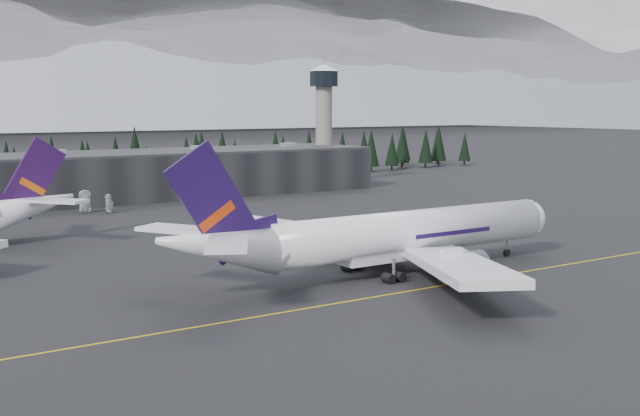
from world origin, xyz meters
TOP-DOWN VIEW (x-y plane):
  - ground at (0.00, 0.00)m, footprint 1400.00×1400.00m
  - taxiline at (0.00, -2.00)m, footprint 400.00×0.40m
  - terminal at (0.00, 125.00)m, footprint 160.00×30.00m
  - control_tower at (75.00, 128.00)m, footprint 10.00×10.00m
  - treeline at (0.00, 162.00)m, footprint 360.00×20.00m
  - jet_main at (2.86, 8.35)m, footprint 69.99×64.65m
  - gse_vehicle_a at (-10.90, 101.78)m, footprint 3.03×5.65m
  - gse_vehicle_b at (-6.11, 98.46)m, footprint 4.74×2.35m

SIDE VIEW (x-z plane):
  - ground at x=0.00m, z-range 0.00..0.00m
  - taxiline at x=0.00m, z-range 0.00..0.02m
  - gse_vehicle_a at x=-10.90m, z-range 0.00..1.51m
  - gse_vehicle_b at x=-6.11m, z-range 0.00..1.55m
  - jet_main at x=2.86m, z-range -4.49..16.10m
  - terminal at x=0.00m, z-range 0.00..12.60m
  - treeline at x=0.00m, z-range 0.00..15.00m
  - control_tower at x=75.00m, z-range 4.56..42.26m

